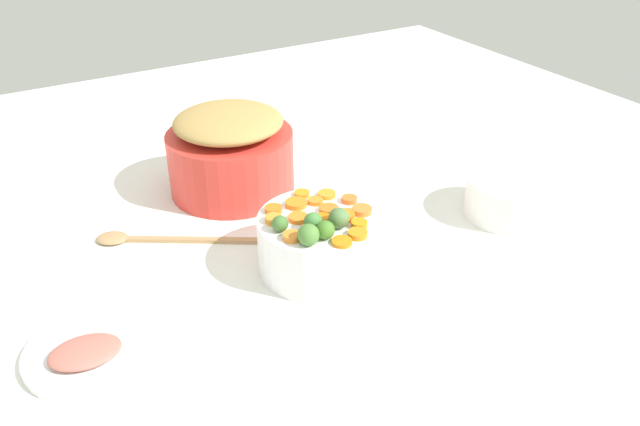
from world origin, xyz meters
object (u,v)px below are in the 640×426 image
object	(u,v)px
wooden_spoon	(147,239)
ham_plate	(92,351)
casserole_dish	(510,197)
metal_pot	(231,162)
serving_bowl_carrots	(320,243)

from	to	relation	value
wooden_spoon	ham_plate	bearing A→B (deg)	-122.51
wooden_spoon	casserole_dish	bearing A→B (deg)	-22.49
metal_pot	serving_bowl_carrots	bearing A→B (deg)	-87.54
metal_pot	wooden_spoon	bearing A→B (deg)	-154.85
casserole_dish	wooden_spoon	bearing A→B (deg)	157.51
wooden_spoon	ham_plate	world-z (taller)	same
metal_pot	ham_plate	bearing A→B (deg)	-137.00
serving_bowl_carrots	metal_pot	xyz separation A→B (m)	(-0.02, 0.35, 0.02)
serving_bowl_carrots	wooden_spoon	bearing A→B (deg)	135.20
casserole_dish	serving_bowl_carrots	bearing A→B (deg)	175.20
serving_bowl_carrots	wooden_spoon	xyz separation A→B (m)	(-0.24, 0.24, -0.05)
serving_bowl_carrots	casserole_dish	size ratio (longest dim) A/B	1.23
metal_pot	casserole_dish	xyz separation A→B (m)	(0.44, -0.39, -0.03)
wooden_spoon	ham_plate	size ratio (longest dim) A/B	1.39
wooden_spoon	metal_pot	bearing A→B (deg)	25.15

